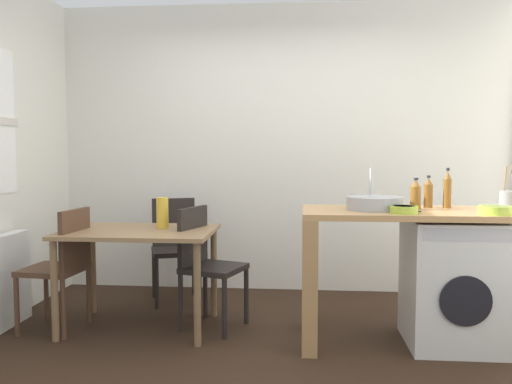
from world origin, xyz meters
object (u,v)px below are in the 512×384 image
at_px(chair_spare_by_wall, 175,243).
at_px(utensil_crock, 508,200).
at_px(dining_table, 139,243).
at_px(chair_person_seat, 62,262).
at_px(bottle_squat_brown, 428,193).
at_px(chair_opposite, 205,260).
at_px(vase, 162,213).
at_px(washing_machine, 452,282).
at_px(bottle_tall_green, 416,195).
at_px(colander, 495,210).
at_px(mixing_bowl, 404,209).
at_px(bottle_clear_small, 447,190).

xyz_separation_m(chair_spare_by_wall, utensil_crock, (2.51, -0.86, 0.48)).
bearing_deg(dining_table, chair_spare_by_wall, 84.44).
distance_m(chair_person_seat, bottle_squat_brown, 2.69).
xyz_separation_m(chair_opposite, vase, (-0.33, 0.03, 0.35)).
bearing_deg(bottle_squat_brown, washing_machine, -55.77).
bearing_deg(bottle_tall_green, chair_spare_by_wall, 155.62).
xyz_separation_m(colander, vase, (-2.25, 0.46, -0.09)).
bearing_deg(chair_person_seat, chair_spare_by_wall, -29.67).
distance_m(dining_table, chair_spare_by_wall, 0.79).
relative_size(dining_table, bottle_squat_brown, 4.83).
distance_m(mixing_bowl, vase, 1.76).
xyz_separation_m(chair_person_seat, chair_spare_by_wall, (0.62, 0.88, 0.00)).
height_order(bottle_tall_green, bottle_squat_brown, bottle_squat_brown).
xyz_separation_m(chair_person_seat, bottle_tall_green, (2.52, 0.02, 0.51)).
xyz_separation_m(dining_table, washing_machine, (2.22, -0.15, -0.21)).
distance_m(washing_machine, bottle_tall_green, 0.64).
bearing_deg(bottle_clear_small, chair_opposite, 178.19).
bearing_deg(bottle_tall_green, bottle_squat_brown, 48.42).
bearing_deg(washing_machine, bottle_squat_brown, 124.23).
relative_size(bottle_clear_small, vase, 1.21).
relative_size(dining_table, vase, 4.72).
height_order(dining_table, bottle_clear_small, bottle_clear_small).
xyz_separation_m(dining_table, bottle_tall_green, (1.97, -0.09, 0.37)).
height_order(bottle_clear_small, utensil_crock, utensil_crock).
bearing_deg(bottle_squat_brown, chair_person_seat, -176.80).
height_order(chair_opposite, colander, colander).
bearing_deg(colander, dining_table, 171.41).
bearing_deg(chair_spare_by_wall, dining_table, 64.81).
xyz_separation_m(chair_spare_by_wall, bottle_squat_brown, (2.01, -0.73, 0.52)).
distance_m(bottle_clear_small, utensil_crock, 0.39).
bearing_deg(utensil_crock, dining_table, 177.93).
xyz_separation_m(chair_person_seat, mixing_bowl, (2.39, -0.24, 0.44)).
distance_m(washing_machine, utensil_crock, 0.67).
relative_size(chair_person_seat, bottle_clear_small, 3.19).
xyz_separation_m(chair_opposite, chair_spare_by_wall, (-0.40, 0.70, 0.00)).
relative_size(chair_person_seat, mixing_bowl, 5.10).
height_order(chair_spare_by_wall, utensil_crock, utensil_crock).
bearing_deg(chair_person_seat, bottle_squat_brown, -81.18).
bearing_deg(bottle_squat_brown, bottle_tall_green, -131.58).
bearing_deg(dining_table, bottle_clear_small, 0.50).
bearing_deg(dining_table, vase, 33.69).
height_order(bottle_tall_green, colander, bottle_tall_green).
height_order(chair_person_seat, bottle_clear_small, bottle_clear_small).
relative_size(chair_opposite, chair_spare_by_wall, 1.00).
height_order(dining_table, utensil_crock, utensil_crock).
height_order(mixing_bowl, colander, colander).
xyz_separation_m(chair_opposite, bottle_clear_small, (1.73, -0.05, 0.54)).
bearing_deg(washing_machine, colander, -49.26).
bearing_deg(dining_table, chair_person_seat, -168.88).
distance_m(bottle_squat_brown, mixing_bowl, 0.46).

